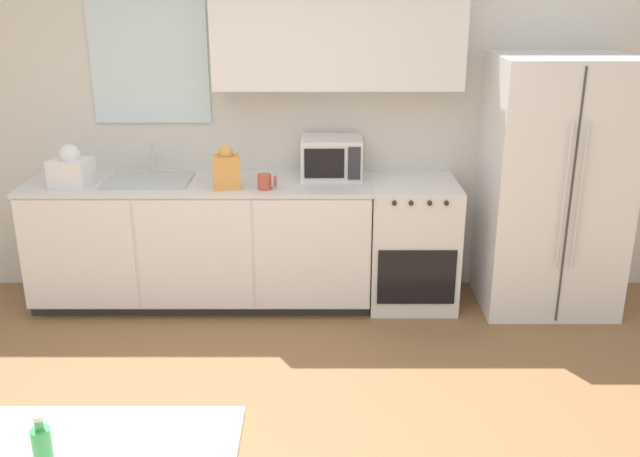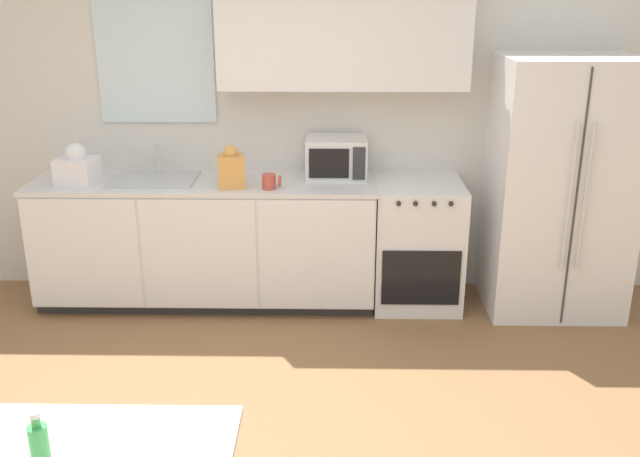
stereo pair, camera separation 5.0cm
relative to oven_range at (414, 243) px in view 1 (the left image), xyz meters
The scene contains 10 objects.
wall_back 1.45m from the oven_range, 162.71° to the left, with size 12.00×0.38×2.70m.
kitchen_counter 1.53m from the oven_range, behind, with size 2.45×0.67×0.93m.
oven_range is the anchor object (origin of this frame).
refrigerator 1.07m from the oven_range, ahead, with size 0.93×0.76×1.80m.
kitchen_sink 1.95m from the oven_range, behind, with size 0.59×0.44×0.24m.
microwave 0.86m from the oven_range, 169.53° to the left, with size 0.43×0.36×0.29m.
coffee_mug 1.19m from the oven_range, 168.68° to the right, with size 0.13×0.09×0.10m.
grocery_bag_0 2.46m from the oven_range, behind, with size 0.29×0.26×0.29m.
grocery_bag_1 1.45m from the oven_range, behind, with size 0.20×0.18×0.30m.
drink_bottle 3.33m from the oven_range, 118.63° to the right, with size 0.07×0.07×0.22m.
Camera 1 is at (0.41, -2.96, 2.29)m, focal length 40.00 mm.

